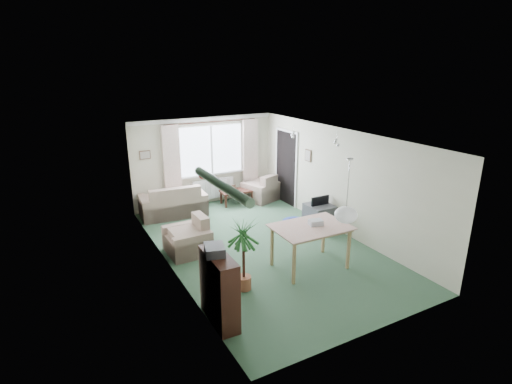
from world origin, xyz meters
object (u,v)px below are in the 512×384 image
dining_table (310,247)px  pet_bed (295,223)px  bookshelf (219,289)px  tv_cube (319,216)px  armchair_left (187,235)px  coffee_table (237,197)px  armchair_corner (261,187)px  sofa (173,200)px  houseplant (244,255)px

dining_table → pet_bed: bearing=63.8°
bookshelf → tv_cube: (3.54, 2.20, -0.26)m
armchair_left → coffee_table: armchair_left is taller
coffee_table → armchair_corner: bearing=-1.9°
armchair_corner → pet_bed: armchair_corner is taller
sofa → tv_cube: 3.74m
tv_cube → pet_bed: tv_cube is taller
armchair_corner → coffee_table: 0.78m
armchair_corner → dining_table: (-1.12, -3.93, 0.03)m
armchair_corner → bookshelf: bearing=35.4°
houseplant → tv_cube: houseplant is taller
bookshelf → houseplant: size_ratio=0.86×
bookshelf → dining_table: (2.20, 0.73, -0.14)m
tv_cube → pet_bed: 0.61m
houseplant → dining_table: size_ratio=0.97×
dining_table → pet_bed: (0.90, 1.83, -0.35)m
dining_table → pet_bed: size_ratio=2.13×
sofa → armchair_corner: sofa is taller
armchair_corner → pet_bed: (-0.22, -2.10, -0.32)m
houseplant → sofa: bearing=89.8°
sofa → bookshelf: size_ratio=1.48×
dining_table → pet_bed: 2.07m
armchair_left → houseplant: bearing=11.1°
bookshelf → houseplant: houseplant is taller
sofa → tv_cube: bearing=143.0°
armchair_corner → coffee_table: bearing=-21.0°
armchair_corner → armchair_left: 3.71m
tv_cube → coffee_table: bearing=112.6°
sofa → coffee_table: bearing=-175.4°
sofa → pet_bed: 3.19m
pet_bed → dining_table: bearing=-116.2°
sofa → houseplant: houseplant is taller
dining_table → pet_bed: dining_table is taller
armchair_left → tv_cube: bearing=84.7°
bookshelf → coffee_table: bearing=62.9°
houseplant → pet_bed: size_ratio=2.08×
armchair_corner → coffee_table: size_ratio=0.99×
bookshelf → dining_table: bookshelf is taller
armchair_left → tv_cube: armchair_left is taller
sofa → coffee_table: 1.83m
sofa → armchair_corner: 2.58m
armchair_corner → tv_cube: size_ratio=1.37×
armchair_left → dining_table: 2.53m
coffee_table → bookshelf: 5.34m
coffee_table → bookshelf: (-2.56, -4.68, 0.36)m
bookshelf → tv_cube: bookshelf is taller
sofa → armchair_corner: (2.58, -0.02, -0.02)m
coffee_table → dining_table: (-0.36, -3.95, 0.22)m
houseplant → tv_cube: size_ratio=2.03×
armchair_corner → dining_table: size_ratio=0.65×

